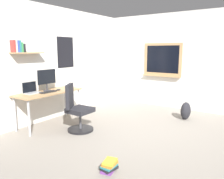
# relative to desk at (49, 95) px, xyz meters

# --- Properties ---
(ground_plane) EXTENTS (5.20, 5.20, 0.00)m
(ground_plane) POSITION_rel_desk_xyz_m (0.53, -2.08, -0.65)
(ground_plane) COLOR gray
(ground_plane) RESTS_ON ground
(wall_back) EXTENTS (5.00, 0.30, 2.60)m
(wall_back) POSITION_rel_desk_xyz_m (0.53, 0.37, 0.65)
(wall_back) COLOR silver
(wall_back) RESTS_ON ground
(wall_right) EXTENTS (0.22, 5.00, 2.60)m
(wall_right) POSITION_rel_desk_xyz_m (2.98, -2.06, 0.65)
(wall_right) COLOR silver
(wall_right) RESTS_ON ground
(desk) EXTENTS (1.47, 0.57, 0.73)m
(desk) POSITION_rel_desk_xyz_m (0.00, 0.00, 0.00)
(desk) COLOR tan
(desk) RESTS_ON ground
(office_chair) EXTENTS (0.55, 0.56, 0.95)m
(office_chair) POSITION_rel_desk_xyz_m (0.06, -0.75, -0.25)
(office_chair) COLOR black
(office_chair) RESTS_ON ground
(laptop) EXTENTS (0.31, 0.21, 0.23)m
(laptop) POSITION_rel_desk_xyz_m (-0.33, 0.14, 0.13)
(laptop) COLOR #ADAFB5
(laptop) RESTS_ON desk
(monitor_primary) EXTENTS (0.46, 0.17, 0.46)m
(monitor_primary) POSITION_rel_desk_xyz_m (0.04, 0.09, 0.35)
(monitor_primary) COLOR #38383D
(monitor_primary) RESTS_ON desk
(keyboard) EXTENTS (0.37, 0.13, 0.02)m
(keyboard) POSITION_rel_desk_xyz_m (-0.07, -0.07, 0.09)
(keyboard) COLOR black
(keyboard) RESTS_ON desk
(computer_mouse) EXTENTS (0.10, 0.06, 0.03)m
(computer_mouse) POSITION_rel_desk_xyz_m (0.21, -0.07, 0.09)
(computer_mouse) COLOR #262628
(computer_mouse) RESTS_ON desk
(coffee_mug) EXTENTS (0.08, 0.08, 0.09)m
(coffee_mug) POSITION_rel_desk_xyz_m (0.64, -0.02, 0.12)
(coffee_mug) COLOR #338C4C
(coffee_mug) RESTS_ON desk
(backpack) EXTENTS (0.32, 0.22, 0.41)m
(backpack) POSITION_rel_desk_xyz_m (2.03, -2.34, -0.45)
(backpack) COLOR #232328
(backpack) RESTS_ON ground
(book_stack_on_floor) EXTENTS (0.24, 0.22, 0.16)m
(book_stack_on_floor) POSITION_rel_desk_xyz_m (-0.84, -2.18, -0.57)
(book_stack_on_floor) COLOR #7A3D99
(book_stack_on_floor) RESTS_ON ground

